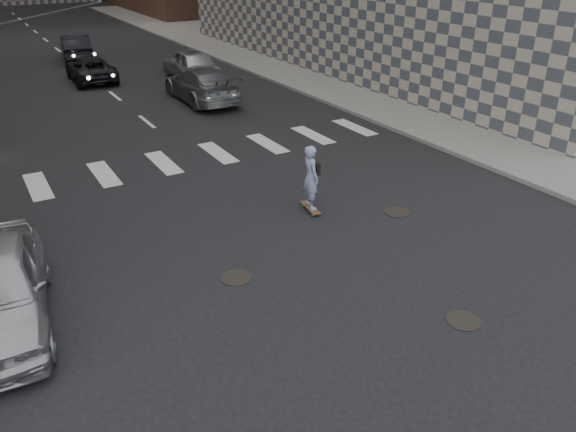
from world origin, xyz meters
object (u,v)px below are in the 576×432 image
Objects in this scene: skateboarder at (311,177)px; traffic_car_c at (91,69)px; traffic_car_b at (202,84)px; traffic_car_e at (76,48)px; traffic_car_d at (190,64)px.

skateboarder is 19.59m from traffic_car_c.
traffic_car_b is at bearing 89.21° from skateboarder.
traffic_car_e is (-2.90, 13.43, -0.01)m from traffic_car_b.
traffic_car_c is at bearing 102.60° from skateboarder.
traffic_car_d is at bearing 87.45° from skateboarder.
traffic_car_e is at bearing -93.19° from traffic_car_c.
traffic_car_d is 1.03× the size of traffic_car_e.
traffic_car_d is at bearing 157.55° from traffic_car_c.
skateboarder reaches higher than traffic_car_c.
skateboarder is 17.67m from traffic_car_d.
traffic_car_d is (3.31, 17.35, -0.18)m from skateboarder.
traffic_car_b is at bearing 109.29° from traffic_car_e.
skateboarder is 0.40× the size of traffic_car_d.
traffic_car_e is (0.59, 6.53, 0.13)m from traffic_car_c.
traffic_car_b is 4.89m from traffic_car_d.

